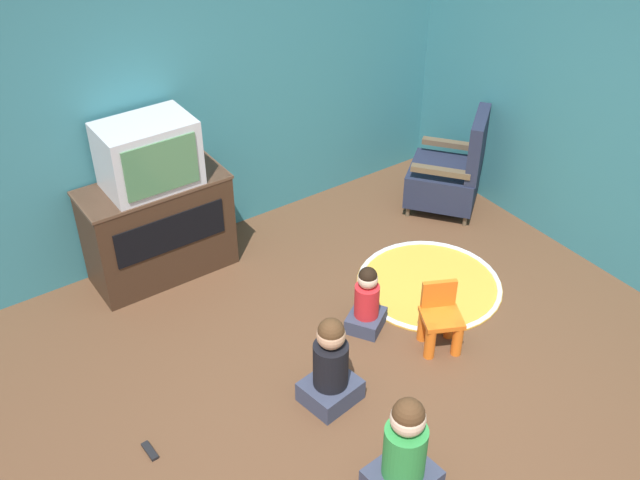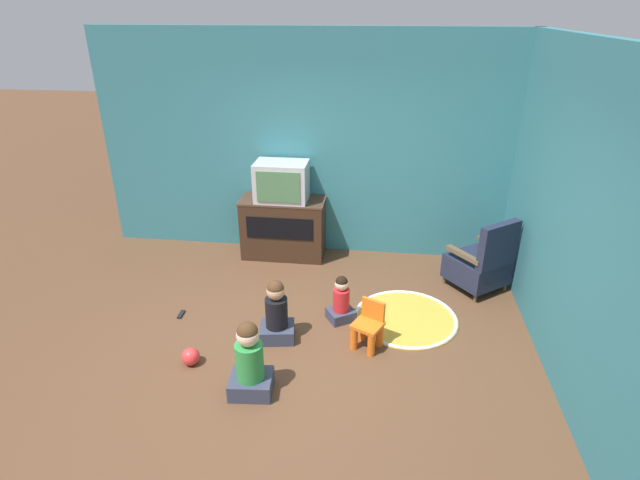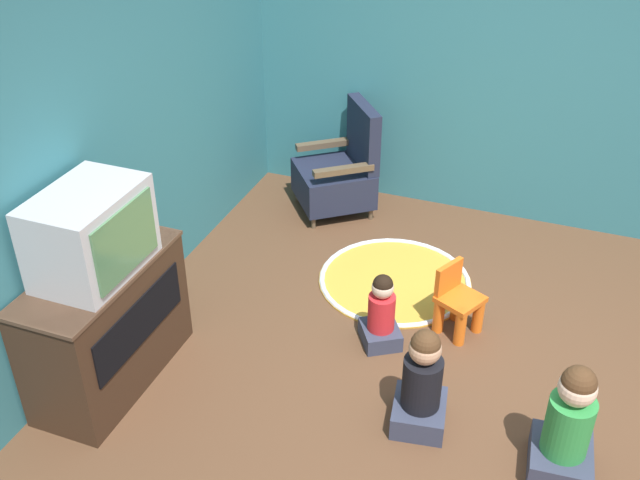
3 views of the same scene
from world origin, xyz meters
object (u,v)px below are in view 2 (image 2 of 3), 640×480
object	(u,v)px
television	(282,181)
child_watching_right	(250,363)
black_armchair	(481,263)
child_watching_left	(341,301)
toy_ball	(191,357)
yellow_kid_chair	(368,328)
child_watching_center	(277,314)
remote_control	(181,314)
tv_cabinet	(283,227)

from	to	relation	value
television	child_watching_right	size ratio (longest dim) A/B	0.92
black_armchair	child_watching_left	size ratio (longest dim) A/B	1.74
child_watching_right	toy_ball	bearing A→B (deg)	151.58
toy_ball	yellow_kid_chair	bearing A→B (deg)	16.59
yellow_kid_chair	child_watching_center	bearing A→B (deg)	-154.84
black_armchair	television	bearing A→B (deg)	-51.15
black_armchair	toy_ball	xyz separation A→B (m)	(-2.89, -1.75, -0.26)
black_armchair	remote_control	world-z (taller)	black_armchair
child_watching_right	child_watching_left	bearing A→B (deg)	55.84
child_watching_center	child_watching_right	bearing A→B (deg)	-103.89
child_watching_left	toy_ball	xyz separation A→B (m)	(-1.33, -0.92, -0.14)
black_armchair	child_watching_right	size ratio (longest dim) A/B	1.28
tv_cabinet	remote_control	world-z (taller)	tv_cabinet
tv_cabinet	child_watching_left	world-z (taller)	tv_cabinet
television	remote_control	bearing A→B (deg)	-118.27
tv_cabinet	child_watching_left	xyz separation A→B (m)	(0.90, -1.42, -0.18)
tv_cabinet	remote_control	size ratio (longest dim) A/B	7.21
television	black_armchair	bearing A→B (deg)	-13.20
yellow_kid_chair	child_watching_center	world-z (taller)	child_watching_center
television	child_watching_left	size ratio (longest dim) A/B	1.26
television	toy_ball	size ratio (longest dim) A/B	3.92
remote_control	tv_cabinet	bearing A→B (deg)	-30.29
child_watching_left	child_watching_right	size ratio (longest dim) A/B	0.73
black_armchair	child_watching_right	xyz separation A→B (m)	(-2.23, -2.04, -0.03)
child_watching_center	toy_ball	distance (m)	0.90
child_watching_left	remote_control	xyz separation A→B (m)	(-1.74, -0.15, -0.22)
tv_cabinet	yellow_kid_chair	size ratio (longest dim) A/B	2.26
television	tv_cabinet	bearing A→B (deg)	90.00
black_armchair	yellow_kid_chair	world-z (taller)	black_armchair
toy_ball	child_watching_left	bearing A→B (deg)	34.55
television	yellow_kid_chair	xyz separation A→B (m)	(1.20, -1.84, -0.84)
yellow_kid_chair	toy_ball	distance (m)	1.71
tv_cabinet	toy_ball	bearing A→B (deg)	-100.49
black_armchair	child_watching_right	bearing A→B (deg)	4.50
tv_cabinet	child_watching_right	bearing A→B (deg)	-85.17
tv_cabinet	remote_control	distance (m)	1.83
black_armchair	remote_control	size ratio (longest dim) A/B	6.04
tv_cabinet	toy_ball	distance (m)	2.40
tv_cabinet	child_watching_left	distance (m)	1.69
child_watching_right	child_watching_center	bearing A→B (deg)	80.24
child_watching_center	toy_ball	size ratio (longest dim) A/B	3.94
yellow_kid_chair	child_watching_center	distance (m)	0.91
remote_control	black_armchair	bearing A→B (deg)	-75.55
child_watching_center	television	bearing A→B (deg)	90.02
television	remote_control	size ratio (longest dim) A/B	4.36
child_watching_right	toy_ball	xyz separation A→B (m)	(-0.66, 0.29, -0.23)
child_watching_left	child_watching_center	world-z (taller)	child_watching_center
black_armchair	yellow_kid_chair	size ratio (longest dim) A/B	1.90
television	toy_ball	bearing A→B (deg)	-100.54
black_armchair	remote_control	distance (m)	3.45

